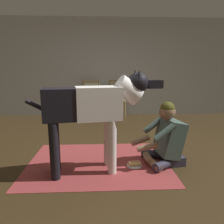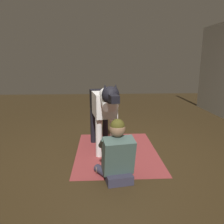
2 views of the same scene
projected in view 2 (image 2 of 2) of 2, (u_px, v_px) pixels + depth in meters
ground_plane at (116, 157)px, 3.66m from camera, size 14.10×14.10×0.00m
area_rug at (117, 151)px, 3.88m from camera, size 1.88×1.40×0.01m
person_sitting_on_floor at (117, 155)px, 2.93m from camera, size 0.71×0.57×0.84m
large_dog at (104, 106)px, 3.73m from camera, size 1.61×0.48×1.24m
hot_dog_on_plate at (110, 163)px, 3.41m from camera, size 0.21×0.21×0.06m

